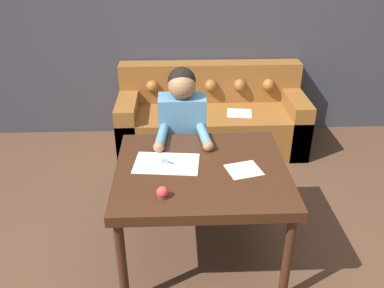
{
  "coord_description": "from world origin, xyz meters",
  "views": [
    {
      "loc": [
        -0.21,
        -2.16,
        2.18
      ],
      "look_at": [
        -0.11,
        0.27,
        0.85
      ],
      "focal_mm": 38.0,
      "sensor_mm": 36.0,
      "label": 1
    }
  ],
  "objects_px": {
    "dining_table": "(201,178)",
    "person": "(183,139)",
    "couch": "(211,119)",
    "pin_cushion": "(162,193)",
    "scissors": "(170,163)"
  },
  "relations": [
    {
      "from": "couch",
      "to": "person",
      "type": "relative_size",
      "value": 1.6
    },
    {
      "from": "person",
      "to": "pin_cushion",
      "type": "height_order",
      "value": "person"
    },
    {
      "from": "couch",
      "to": "pin_cushion",
      "type": "relative_size",
      "value": 27.4
    },
    {
      "from": "dining_table",
      "to": "couch",
      "type": "height_order",
      "value": "couch"
    },
    {
      "from": "dining_table",
      "to": "scissors",
      "type": "bearing_deg",
      "value": 161.85
    },
    {
      "from": "couch",
      "to": "scissors",
      "type": "height_order",
      "value": "couch"
    },
    {
      "from": "dining_table",
      "to": "person",
      "type": "xyz_separation_m",
      "value": [
        -0.12,
        0.64,
        -0.05
      ]
    },
    {
      "from": "couch",
      "to": "pin_cushion",
      "type": "distance_m",
      "value": 2.13
    },
    {
      "from": "scissors",
      "to": "pin_cushion",
      "type": "xyz_separation_m",
      "value": [
        -0.04,
        -0.39,
        0.03
      ]
    },
    {
      "from": "dining_table",
      "to": "person",
      "type": "relative_size",
      "value": 0.93
    },
    {
      "from": "scissors",
      "to": "couch",
      "type": "bearing_deg",
      "value": 75.54
    },
    {
      "from": "couch",
      "to": "pin_cushion",
      "type": "xyz_separation_m",
      "value": [
        -0.46,
        -2.02,
        0.47
      ]
    },
    {
      "from": "couch",
      "to": "person",
      "type": "distance_m",
      "value": 1.15
    },
    {
      "from": "couch",
      "to": "scissors",
      "type": "bearing_deg",
      "value": -104.46
    },
    {
      "from": "person",
      "to": "pin_cushion",
      "type": "relative_size",
      "value": 17.17
    }
  ]
}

